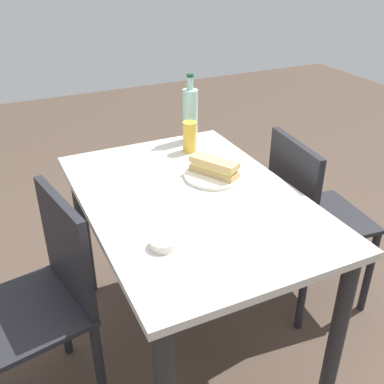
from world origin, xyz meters
TOP-DOWN VIEW (x-y plane):
  - ground_plane at (0.00, 0.00)m, footprint 8.00×8.00m
  - dining_table at (0.00, 0.00)m, footprint 1.17×0.80m
  - chair_far at (-0.01, 0.60)m, footprint 0.44×0.44m
  - chair_near at (0.04, -0.60)m, footprint 0.47×0.47m
  - plate_near at (-0.11, 0.15)m, footprint 0.25×0.25m
  - baguette_sandwich_near at (-0.11, 0.15)m, footprint 0.22×0.16m
  - knife_near at (-0.15, 0.19)m, footprint 0.16×0.10m
  - water_bottle at (-0.51, 0.23)m, footprint 0.07×0.07m
  - beer_glass at (-0.39, 0.17)m, footprint 0.06×0.06m
  - olive_bowl at (0.26, -0.22)m, footprint 0.09×0.09m

SIDE VIEW (x-z plane):
  - ground_plane at x=0.00m, z-range 0.00..0.00m
  - chair_far at x=-0.01m, z-range 0.07..0.94m
  - chair_near at x=0.04m, z-range 0.07..0.94m
  - dining_table at x=0.00m, z-range 0.26..1.01m
  - plate_near at x=-0.11m, z-range 0.75..0.76m
  - olive_bowl at x=0.26m, z-range 0.75..0.78m
  - knife_near at x=-0.15m, z-range 0.76..0.77m
  - baguette_sandwich_near at x=-0.11m, z-range 0.76..0.83m
  - beer_glass at x=-0.39m, z-range 0.75..0.89m
  - water_bottle at x=-0.51m, z-range 0.72..1.05m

